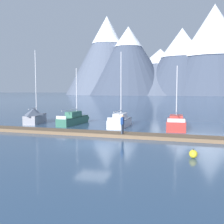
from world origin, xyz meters
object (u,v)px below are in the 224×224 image
sailboat_nearest_berth (36,116)px  mooring_buoy_channel_marker (193,154)px  person_on_dock (122,123)px  sailboat_second_berth (75,119)px  sailboat_mid_dock_port (121,121)px  sailboat_mid_dock_starboard (176,123)px

sailboat_nearest_berth → mooring_buoy_channel_marker: (18.42, -13.23, -0.66)m
sailboat_nearest_berth → person_on_dock: bearing=-29.6°
sailboat_second_berth → sailboat_mid_dock_port: bearing=-6.6°
sailboat_nearest_berth → sailboat_mid_dock_port: size_ratio=1.08×
sailboat_mid_dock_port → mooring_buoy_channel_marker: sailboat_mid_dock_port is taller
sailboat_mid_dock_starboard → person_on_dock: sailboat_mid_dock_starboard is taller
mooring_buoy_channel_marker → sailboat_nearest_berth: bearing=144.3°
sailboat_mid_dock_starboard → sailboat_mid_dock_port: bearing=173.3°
sailboat_second_berth → sailboat_mid_dock_starboard: bearing=-6.6°
sailboat_nearest_berth → sailboat_mid_dock_port: (11.04, -0.26, -0.32)m
sailboat_nearest_berth → sailboat_second_berth: bearing=4.7°
sailboat_second_berth → sailboat_nearest_berth: bearing=-175.3°
sailboat_mid_dock_starboard → mooring_buoy_channel_marker: sailboat_mid_dock_starboard is taller
sailboat_nearest_berth → mooring_buoy_channel_marker: size_ratio=15.32×
sailboat_mid_dock_port → sailboat_mid_dock_starboard: (6.17, -0.72, 0.03)m
sailboat_second_berth → person_on_dock: 10.76m
sailboat_second_berth → sailboat_mid_dock_starboard: (12.08, -1.41, 0.02)m
sailboat_mid_dock_port → person_on_dock: sailboat_mid_dock_port is taller
sailboat_mid_dock_starboard → mooring_buoy_channel_marker: bearing=-84.4°
sailboat_mid_dock_starboard → person_on_dock: 7.72m
sailboat_mid_dock_starboard → mooring_buoy_channel_marker: (1.21, -12.24, -0.38)m
sailboat_nearest_berth → sailboat_mid_dock_port: 11.05m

